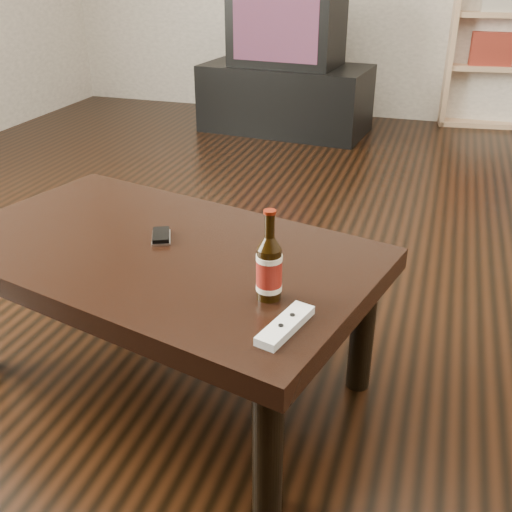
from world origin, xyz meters
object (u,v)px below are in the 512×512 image
(tv, at_px, (287,24))
(phone, at_px, (161,236))
(tv_stand, at_px, (285,98))
(bookshelf, at_px, (512,8))
(coffee_table, at_px, (159,265))
(remote, at_px, (285,325))
(beer_bottle, at_px, (269,268))

(tv, distance_m, phone, 2.72)
(tv_stand, height_order, phone, same)
(tv, distance_m, bookshelf, 1.54)
(coffee_table, bearing_deg, remote, -32.91)
(tv, height_order, coffee_table, tv)
(remote, bearing_deg, beer_bottle, 136.77)
(tv, height_order, remote, tv)
(beer_bottle, bearing_deg, tv_stand, 104.36)
(bookshelf, distance_m, coffee_table, 3.57)
(beer_bottle, distance_m, remote, 0.14)
(phone, bearing_deg, beer_bottle, -54.55)
(tv_stand, relative_size, beer_bottle, 5.24)
(coffee_table, height_order, beer_bottle, beer_bottle)
(bookshelf, relative_size, phone, 14.21)
(coffee_table, distance_m, phone, 0.08)
(coffee_table, bearing_deg, beer_bottle, -24.68)
(tv_stand, distance_m, bookshelf, 1.64)
(tv_stand, relative_size, bookshelf, 0.74)
(bookshelf, bearing_deg, coffee_table, -113.40)
(coffee_table, bearing_deg, phone, 102.06)
(tv, distance_m, beer_bottle, 2.99)
(bookshelf, bearing_deg, remote, -105.98)
(bookshelf, distance_m, beer_bottle, 3.64)
(tv, bearing_deg, bookshelf, 31.81)
(tv, distance_m, remote, 3.12)
(phone, bearing_deg, tv, 73.14)
(remote, bearing_deg, bookshelf, 96.26)
(phone, bearing_deg, bookshelf, 48.49)
(tv_stand, xyz_separation_m, beer_bottle, (0.74, -2.89, 0.28))
(coffee_table, relative_size, beer_bottle, 5.99)
(bookshelf, relative_size, coffee_table, 1.18)
(tv_stand, relative_size, coffee_table, 0.87)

